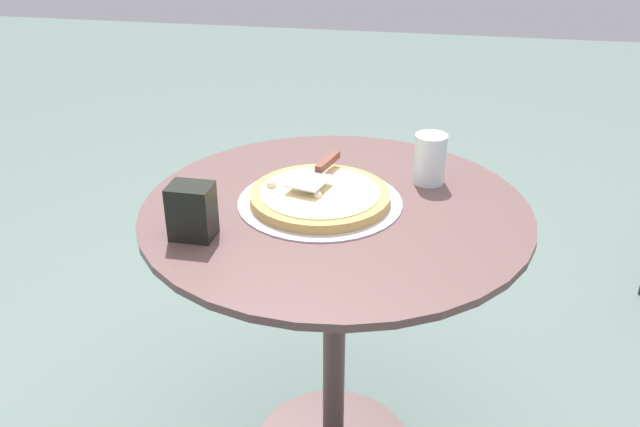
{
  "coord_description": "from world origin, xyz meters",
  "views": [
    {
      "loc": [
        -0.22,
        1.42,
        1.5
      ],
      "look_at": [
        0.04,
        -0.02,
        0.73
      ],
      "focal_mm": 39.39,
      "sensor_mm": 36.0,
      "label": 1
    }
  ],
  "objects_px": {
    "patio_table": "(335,271)",
    "pizza_on_tray": "(320,197)",
    "napkin_dispenser": "(192,211)",
    "pizza_server": "(319,171)",
    "drinking_cup": "(430,159)"
  },
  "relations": [
    {
      "from": "pizza_server",
      "to": "napkin_dispenser",
      "type": "relative_size",
      "value": 1.81
    },
    {
      "from": "pizza_on_tray",
      "to": "drinking_cup",
      "type": "relative_size",
      "value": 3.11
    },
    {
      "from": "drinking_cup",
      "to": "napkin_dispenser",
      "type": "height_order",
      "value": "drinking_cup"
    },
    {
      "from": "pizza_server",
      "to": "drinking_cup",
      "type": "relative_size",
      "value": 1.74
    },
    {
      "from": "pizza_on_tray",
      "to": "drinking_cup",
      "type": "distance_m",
      "value": 0.3
    },
    {
      "from": "pizza_server",
      "to": "patio_table",
      "type": "bearing_deg",
      "value": 124.64
    },
    {
      "from": "patio_table",
      "to": "pizza_on_tray",
      "type": "xyz_separation_m",
      "value": [
        0.04,
        -0.02,
        0.19
      ]
    },
    {
      "from": "patio_table",
      "to": "napkin_dispenser",
      "type": "distance_m",
      "value": 0.41
    },
    {
      "from": "pizza_server",
      "to": "napkin_dispenser",
      "type": "xyz_separation_m",
      "value": [
        0.22,
        0.26,
        0.01
      ]
    },
    {
      "from": "drinking_cup",
      "to": "napkin_dispenser",
      "type": "relative_size",
      "value": 1.04
    },
    {
      "from": "patio_table",
      "to": "napkin_dispenser",
      "type": "xyz_separation_m",
      "value": [
        0.28,
        0.19,
        0.23
      ]
    },
    {
      "from": "patio_table",
      "to": "drinking_cup",
      "type": "xyz_separation_m",
      "value": [
        -0.2,
        -0.17,
        0.24
      ]
    },
    {
      "from": "napkin_dispenser",
      "to": "pizza_server",
      "type": "bearing_deg",
      "value": 51.09
    },
    {
      "from": "pizza_on_tray",
      "to": "pizza_server",
      "type": "xyz_separation_m",
      "value": [
        0.01,
        -0.06,
        0.04
      ]
    },
    {
      "from": "drinking_cup",
      "to": "napkin_dispenser",
      "type": "xyz_separation_m",
      "value": [
        0.48,
        0.36,
        -0.0
      ]
    }
  ]
}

